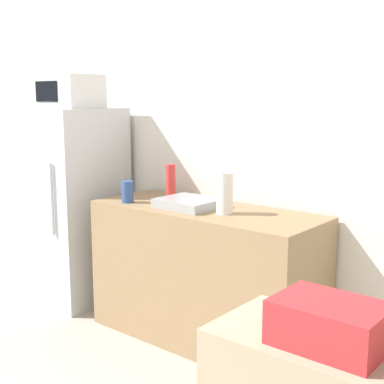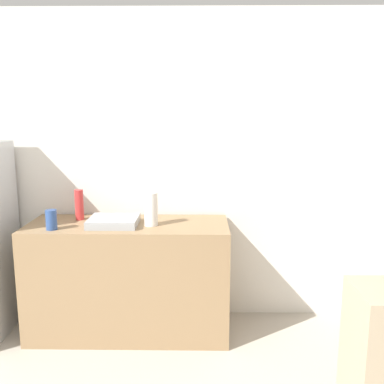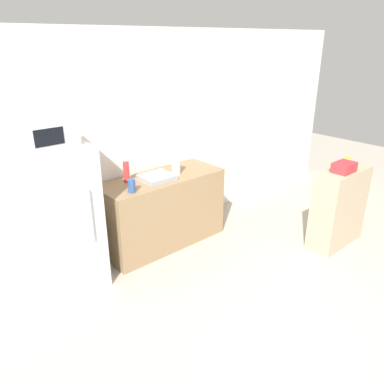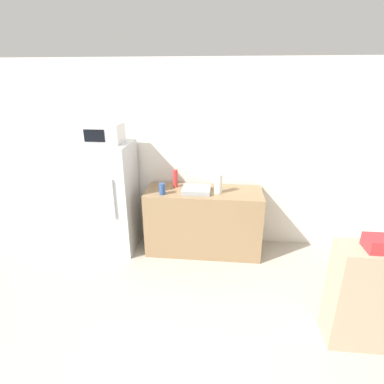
{
  "view_description": "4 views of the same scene",
  "coord_description": "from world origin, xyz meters",
  "px_view_note": "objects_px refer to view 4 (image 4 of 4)",
  "views": [
    {
      "loc": [
        2.28,
        -0.4,
        1.63
      ],
      "look_at": [
        0.64,
        1.58,
        1.17
      ],
      "focal_mm": 50.0,
      "sensor_mm": 36.0,
      "label": 1
    },
    {
      "loc": [
        0.72,
        -0.95,
        1.77
      ],
      "look_at": [
        0.68,
        1.95,
        1.23
      ],
      "focal_mm": 40.0,
      "sensor_mm": 36.0,
      "label": 2
    },
    {
      "loc": [
        -2.37,
        -1.17,
        2.48
      ],
      "look_at": [
        0.16,
        1.73,
        0.89
      ],
      "focal_mm": 35.0,
      "sensor_mm": 36.0,
      "label": 3
    },
    {
      "loc": [
        0.39,
        -1.5,
        2.34
      ],
      "look_at": [
        0.04,
        1.86,
        1.05
      ],
      "focal_mm": 28.0,
      "sensor_mm": 36.0,
      "label": 4
    }
  ],
  "objects_px": {
    "basket": "(383,244)",
    "paper_towel_roll": "(218,183)",
    "bottle_short": "(162,189)",
    "microwave": "(103,133)",
    "refrigerator": "(110,198)",
    "bottle_tall": "(175,178)"
  },
  "relations": [
    {
      "from": "bottle_short",
      "to": "basket",
      "type": "height_order",
      "value": "basket"
    },
    {
      "from": "bottle_tall",
      "to": "bottle_short",
      "type": "height_order",
      "value": "bottle_tall"
    },
    {
      "from": "microwave",
      "to": "basket",
      "type": "distance_m",
      "value": 3.29
    },
    {
      "from": "refrigerator",
      "to": "microwave",
      "type": "distance_m",
      "value": 0.9
    },
    {
      "from": "bottle_short",
      "to": "basket",
      "type": "xyz_separation_m",
      "value": [
        2.12,
        -1.32,
        0.08
      ]
    },
    {
      "from": "microwave",
      "to": "basket",
      "type": "xyz_separation_m",
      "value": [
        2.89,
        -1.45,
        -0.61
      ]
    },
    {
      "from": "basket",
      "to": "refrigerator",
      "type": "bearing_deg",
      "value": 153.34
    },
    {
      "from": "bottle_tall",
      "to": "bottle_short",
      "type": "distance_m",
      "value": 0.34
    },
    {
      "from": "basket",
      "to": "paper_towel_roll",
      "type": "relative_size",
      "value": 1.06
    },
    {
      "from": "bottle_tall",
      "to": "paper_towel_roll",
      "type": "bearing_deg",
      "value": -15.95
    },
    {
      "from": "refrigerator",
      "to": "microwave",
      "type": "xyz_separation_m",
      "value": [
        -0.0,
        -0.0,
        0.9
      ]
    },
    {
      "from": "basket",
      "to": "paper_towel_roll",
      "type": "distance_m",
      "value": 2.0
    },
    {
      "from": "refrigerator",
      "to": "bottle_short",
      "type": "xyz_separation_m",
      "value": [
        0.78,
        -0.14,
        0.21
      ]
    },
    {
      "from": "refrigerator",
      "to": "paper_towel_roll",
      "type": "relative_size",
      "value": 5.94
    },
    {
      "from": "microwave",
      "to": "bottle_tall",
      "type": "height_order",
      "value": "microwave"
    },
    {
      "from": "bottle_tall",
      "to": "basket",
      "type": "bearing_deg",
      "value": -39.2
    },
    {
      "from": "bottle_tall",
      "to": "microwave",
      "type": "bearing_deg",
      "value": -169.4
    },
    {
      "from": "refrigerator",
      "to": "basket",
      "type": "bearing_deg",
      "value": -26.66
    },
    {
      "from": "bottle_short",
      "to": "microwave",
      "type": "bearing_deg",
      "value": 170.07
    },
    {
      "from": "microwave",
      "to": "paper_towel_roll",
      "type": "distance_m",
      "value": 1.64
    },
    {
      "from": "bottle_tall",
      "to": "bottle_short",
      "type": "relative_size",
      "value": 1.65
    },
    {
      "from": "bottle_short",
      "to": "paper_towel_roll",
      "type": "height_order",
      "value": "paper_towel_roll"
    }
  ]
}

